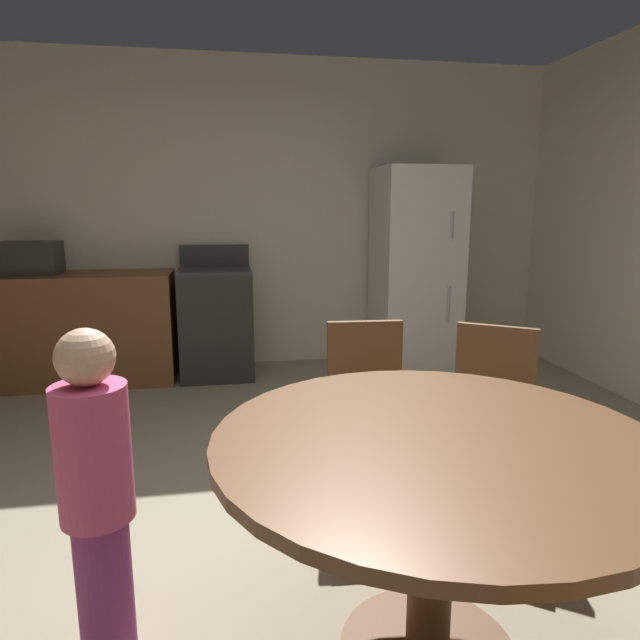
{
  "coord_description": "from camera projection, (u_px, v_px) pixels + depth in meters",
  "views": [
    {
      "loc": [
        -0.21,
        -1.93,
        1.43
      ],
      "look_at": [
        0.32,
        1.13,
        0.8
      ],
      "focal_mm": 31.32,
      "sensor_mm": 36.0,
      "label": 1
    }
  ],
  "objects": [
    {
      "name": "wall_back",
      "position": [
        246.0,
        215.0,
        5.0
      ],
      "size": [
        5.85,
        0.12,
        2.7
      ],
      "primitive_type": "cube",
      "color": "beige",
      "rests_on": "ground"
    },
    {
      "name": "oven_range",
      "position": [
        216.0,
        322.0,
        4.75
      ],
      "size": [
        0.6,
        0.6,
        1.1
      ],
      "color": "#2D2B28",
      "rests_on": "ground"
    },
    {
      "name": "dining_table",
      "position": [
        434.0,
        481.0,
        1.69
      ],
      "size": [
        1.35,
        1.35,
        0.76
      ],
      "color": "brown",
      "rests_on": "ground"
    },
    {
      "name": "chair_north",
      "position": [
        368.0,
        399.0,
        2.74
      ],
      "size": [
        0.43,
        0.43,
        0.87
      ],
      "rotation": [
        0.0,
        0.0,
        4.65
      ],
      "color": "brown",
      "rests_on": "ground"
    },
    {
      "name": "ground_plane",
      "position": [
        289.0,
        578.0,
        2.19
      ],
      "size": [
        14.0,
        14.0,
        0.0
      ],
      "primitive_type": "plane",
      "color": "gray"
    },
    {
      "name": "chair_northeast",
      "position": [
        489.0,
        406.0,
        2.64
      ],
      "size": [
        0.56,
        0.56,
        0.87
      ],
      "rotation": [
        0.0,
        0.0,
        4.09
      ],
      "color": "brown",
      "rests_on": "ground"
    },
    {
      "name": "microwave",
      "position": [
        30.0,
        258.0,
        4.39
      ],
      "size": [
        0.44,
        0.32,
        0.26
      ],
      "primitive_type": "cube",
      "color": "#2D2B28",
      "rests_on": "kitchen_counter"
    },
    {
      "name": "refrigerator",
      "position": [
        415.0,
        270.0,
        4.9
      ],
      "size": [
        0.68,
        0.68,
        1.76
      ],
      "color": "white",
      "rests_on": "ground"
    },
    {
      "name": "person_child",
      "position": [
        97.0,
        493.0,
        1.69
      ],
      "size": [
        0.25,
        0.25,
        1.09
      ],
      "rotation": [
        0.0,
        0.0,
        6.12
      ],
      "color": "#8C337A",
      "rests_on": "ground"
    },
    {
      "name": "kitchen_counter",
      "position": [
        48.0,
        330.0,
        4.52
      ],
      "size": [
        1.99,
        0.6,
        0.9
      ],
      "primitive_type": "cube",
      "color": "brown",
      "rests_on": "ground"
    }
  ]
}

